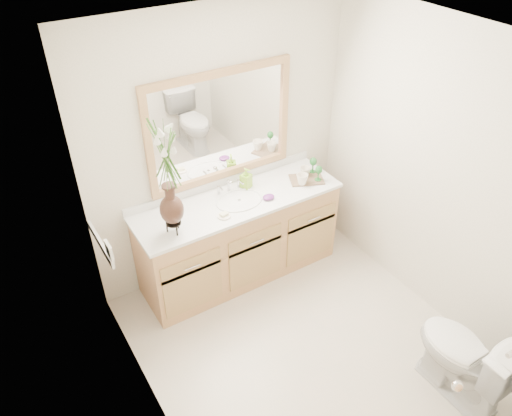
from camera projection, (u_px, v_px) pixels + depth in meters
floor at (303, 344)px, 4.04m from camera, size 2.60×2.60×0.00m
ceiling at (328, 49)px, 2.64m from camera, size 2.40×2.60×0.02m
wall_back at (220, 148)px, 4.23m from camera, size 2.40×0.02×2.40m
wall_front at (474, 366)px, 2.44m from camera, size 2.40×0.02×2.40m
wall_left at (144, 297)px, 2.82m from camera, size 0.02×2.60×2.40m
wall_right at (437, 177)px, 3.85m from camera, size 0.02×2.60×2.40m
vanity at (239, 239)px, 4.50m from camera, size 1.80×0.55×0.80m
counter at (238, 201)px, 4.26m from camera, size 1.84×0.57×0.03m
sink at (239, 206)px, 4.27m from camera, size 0.38×0.34×0.23m
mirror at (220, 127)px, 4.10m from camera, size 1.32×0.04×0.97m
switch_plate at (109, 250)px, 3.48m from camera, size 0.02×0.12×0.12m
toilet at (465, 357)px, 3.49m from camera, size 0.42×0.75×0.74m
flower_vase at (166, 165)px, 3.54m from camera, size 0.22×0.22×0.90m
tumbler at (179, 213)px, 4.03m from camera, size 0.06×0.06×0.08m
soap_dish at (224, 216)px, 4.05m from camera, size 0.11×0.11×0.04m
soap_bottle at (246, 179)px, 4.36m from camera, size 0.10×0.10×0.17m
purple_dish at (269, 197)px, 4.25m from camera, size 0.13×0.11×0.04m
tray at (307, 179)px, 4.50m from camera, size 0.35×0.30×0.01m
mug_left at (302, 179)px, 4.40m from camera, size 0.12×0.12×0.10m
mug_right at (305, 171)px, 4.50m from camera, size 0.13×0.13×0.10m
goblet_front at (319, 171)px, 4.42m from camera, size 0.06×0.06×0.14m
goblet_back at (313, 162)px, 4.53m from camera, size 0.07×0.07×0.15m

